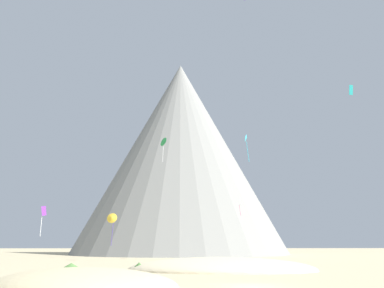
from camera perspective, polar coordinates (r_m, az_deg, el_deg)
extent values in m
plane|color=#CCBA8E|center=(37.67, 6.82, -16.01)|extent=(400.00, 400.00, 0.00)
ellipsoid|color=beige|center=(56.60, 3.45, -14.43)|extent=(23.09, 16.44, 2.98)
ellipsoid|color=beige|center=(37.28, -12.50, -15.88)|extent=(19.30, 19.46, 2.72)
cone|color=#477238|center=(55.74, -6.16, -13.95)|extent=(2.93, 2.93, 0.95)
cone|color=#568442|center=(57.94, 1.54, -14.00)|extent=(2.94, 2.94, 0.76)
cone|color=#568442|center=(59.81, -13.82, -13.60)|extent=(3.39, 3.39, 0.76)
cone|color=gray|center=(128.75, -1.39, -1.43)|extent=(56.08, 56.08, 50.10)
cone|color=gray|center=(129.86, 1.07, -7.71)|extent=(32.93, 32.93, 22.26)
cone|color=gray|center=(133.50, -3.98, -3.99)|extent=(39.78, 39.78, 39.82)
cone|color=gold|center=(85.41, -9.28, -8.43)|extent=(1.91, 1.24, 1.78)
cylinder|color=#5138B2|center=(85.31, -9.23, -10.29)|extent=(0.38, 0.43, 3.76)
cone|color=green|center=(94.48, -3.36, 0.28)|extent=(1.65, 1.92, 1.76)
cylinder|color=white|center=(94.02, -3.39, -1.18)|extent=(0.16, 0.44, 3.08)
cube|color=white|center=(89.35, 5.64, -6.58)|extent=(0.38, 0.81, 1.40)
cylinder|color=pink|center=(89.22, 5.59, -7.66)|extent=(0.35, 0.16, 2.02)
cone|color=#33BCDB|center=(87.15, 6.30, 0.69)|extent=(0.74, 1.30, 1.24)
cylinder|color=#33BCDB|center=(86.72, 6.47, -0.87)|extent=(0.52, 0.35, 3.58)
cube|color=purple|center=(73.91, -16.78, -7.42)|extent=(0.76, 0.40, 1.42)
cylinder|color=white|center=(73.89, -17.09, -9.06)|extent=(0.09, 0.50, 2.90)
cube|color=teal|center=(73.80, 17.94, 5.97)|extent=(0.74, 0.38, 1.61)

